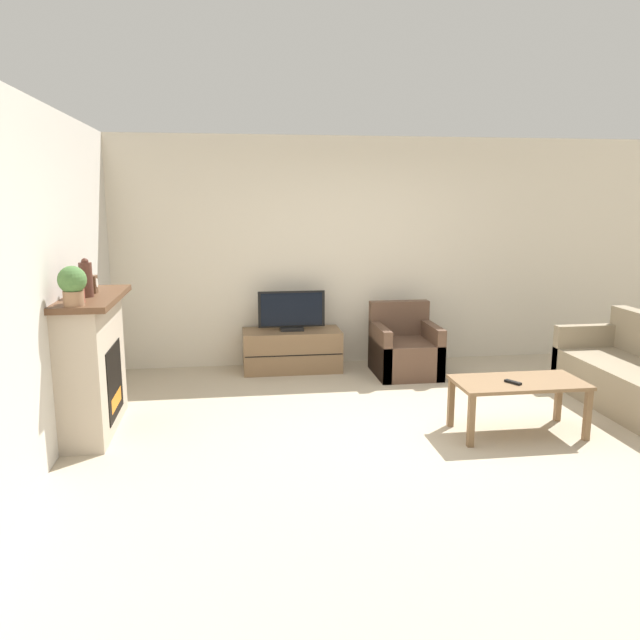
# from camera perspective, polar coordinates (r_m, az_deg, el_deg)

# --- Properties ---
(ground_plane) EXTENTS (24.00, 24.00, 0.00)m
(ground_plane) POSITION_cam_1_polar(r_m,az_deg,el_deg) (5.56, 8.82, -10.01)
(ground_plane) COLOR tan
(wall_back) EXTENTS (12.00, 0.06, 2.70)m
(wall_back) POSITION_cam_1_polar(r_m,az_deg,el_deg) (7.58, 3.78, 6.24)
(wall_back) COLOR beige
(wall_back) RESTS_ON ground
(wall_left) EXTENTS (0.06, 12.00, 2.70)m
(wall_left) POSITION_cam_1_polar(r_m,az_deg,el_deg) (5.19, -23.82, 3.07)
(wall_left) COLOR beige
(wall_left) RESTS_ON ground
(fireplace) EXTENTS (0.47, 1.28, 1.19)m
(fireplace) POSITION_cam_1_polar(r_m,az_deg,el_deg) (5.70, -20.07, -3.67)
(fireplace) COLOR #B7A893
(fireplace) RESTS_ON ground
(mantel_vase_left) EXTENTS (0.09, 0.09, 0.25)m
(mantel_vase_left) POSITION_cam_1_polar(r_m,az_deg,el_deg) (5.20, -21.25, 2.75)
(mantel_vase_left) COLOR #994C3D
(mantel_vase_left) RESTS_ON fireplace
(mantel_vase_centre_left) EXTENTS (0.11, 0.11, 0.32)m
(mantel_vase_centre_left) POSITION_cam_1_polar(r_m,az_deg,el_deg) (5.47, -20.61, 3.55)
(mantel_vase_centre_left) COLOR #512D23
(mantel_vase_centre_left) RESTS_ON fireplace
(mantel_clock) EXTENTS (0.08, 0.11, 0.15)m
(mantel_clock) POSITION_cam_1_polar(r_m,az_deg,el_deg) (5.69, -20.08, 3.09)
(mantel_clock) COLOR brown
(mantel_clock) RESTS_ON fireplace
(potted_plant) EXTENTS (0.21, 0.21, 0.31)m
(potted_plant) POSITION_cam_1_polar(r_m,az_deg,el_deg) (5.03, -21.70, 3.08)
(potted_plant) COLOR #936B4C
(potted_plant) RESTS_ON fireplace
(tv_stand) EXTENTS (1.13, 0.52, 0.48)m
(tv_stand) POSITION_cam_1_polar(r_m,az_deg,el_deg) (7.31, -2.58, -2.77)
(tv_stand) COLOR brown
(tv_stand) RESTS_ON ground
(tv) EXTENTS (0.77, 0.18, 0.46)m
(tv) POSITION_cam_1_polar(r_m,az_deg,el_deg) (7.21, -2.61, 0.70)
(tv) COLOR black
(tv) RESTS_ON tv_stand
(armchair) EXTENTS (0.70, 0.76, 0.80)m
(armchair) POSITION_cam_1_polar(r_m,az_deg,el_deg) (7.21, 7.73, -2.80)
(armchair) COLOR brown
(armchair) RESTS_ON ground
(coffee_table) EXTENTS (1.09, 0.55, 0.47)m
(coffee_table) POSITION_cam_1_polar(r_m,az_deg,el_deg) (5.59, 17.70, -5.90)
(coffee_table) COLOR brown
(coffee_table) RESTS_ON ground
(remote) EXTENTS (0.11, 0.15, 0.02)m
(remote) POSITION_cam_1_polar(r_m,az_deg,el_deg) (5.47, 17.23, -5.46)
(remote) COLOR black
(remote) RESTS_ON coffee_table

